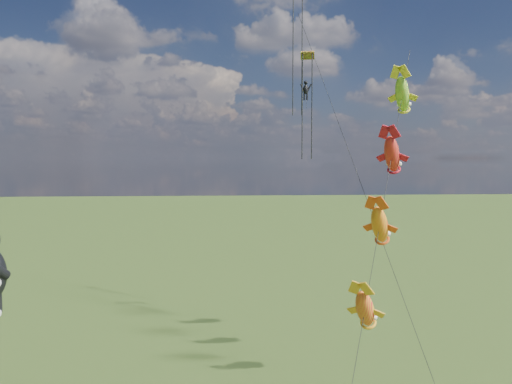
{
  "coord_description": "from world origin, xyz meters",
  "views": [
    {
      "loc": [
        5.97,
        -26.66,
        13.27
      ],
      "look_at": [
        8.33,
        5.86,
        11.06
      ],
      "focal_mm": 35.0,
      "sensor_mm": 36.0,
      "label": 1
    }
  ],
  "objects": [
    {
      "name": "fish_windsock_rig",
      "position": [
        15.31,
        0.76,
        11.55
      ],
      "size": [
        8.25,
        13.79,
        20.6
      ],
      "rotation": [
        0.0,
        0.0,
        -0.21
      ],
      "color": "brown",
      "rests_on": "ground"
    },
    {
      "name": "parafoil_rig",
      "position": [
        12.37,
        9.43,
        18.97
      ],
      "size": [
        5.78,
        16.81,
        25.97
      ],
      "rotation": [
        0.0,
        0.0,
        0.39
      ],
      "color": "brown",
      "rests_on": "ground"
    }
  ]
}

